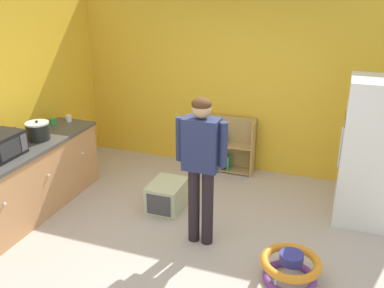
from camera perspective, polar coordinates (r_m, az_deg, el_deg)
ground_plane at (r=4.87m, az=-0.20°, el=-13.94°), size 12.00×12.00×0.00m
back_wall at (r=6.37m, az=7.11°, el=8.08°), size 5.20×0.06×2.70m
left_side_wall at (r=6.21m, az=-21.01°, el=6.44°), size 0.06×2.99×2.70m
kitchen_counter at (r=5.72m, az=-21.21°, el=-4.52°), size 0.65×2.26×0.90m
refrigerator at (r=5.43m, az=23.23°, el=-1.11°), size 0.73×0.68×1.78m
bookshelf at (r=6.55m, az=4.54°, el=-0.56°), size 0.80×0.28×0.85m
standing_person at (r=4.48m, az=1.24°, el=-2.07°), size 0.57×0.22×1.71m
baby_walker at (r=4.45m, az=13.18°, el=-15.96°), size 0.60×0.60×0.32m
pet_carrier at (r=5.54m, az=-3.39°, el=-6.97°), size 0.42×0.55×0.36m
microwave at (r=5.28m, az=-24.46°, el=-0.20°), size 0.37×0.48×0.28m
crock_pot at (r=5.68m, az=-20.15°, el=1.67°), size 0.29×0.29×0.26m
banana_bunch at (r=5.97m, az=-19.46°, el=1.80°), size 0.15×0.16×0.04m
amber_bottle at (r=5.56m, az=-22.72°, el=0.68°), size 0.07×0.07×0.25m
green_cup at (r=6.21m, az=-18.28°, el=2.89°), size 0.08×0.08×0.09m
white_cup at (r=6.28m, az=-16.37°, el=3.35°), size 0.08×0.08×0.09m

